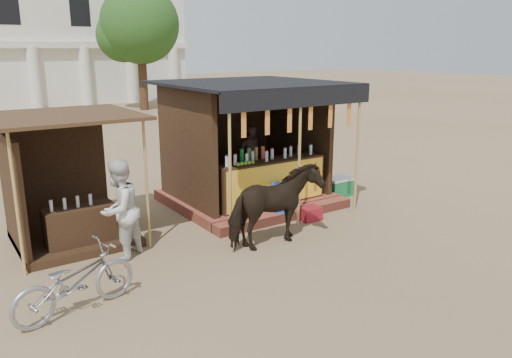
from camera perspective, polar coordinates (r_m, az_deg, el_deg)
The scene contains 10 objects.
ground at distance 8.55m, azimuth 6.14°, elevation -9.42°, with size 120.00×120.00×0.00m, color #846B4C.
main_stall at distance 11.36m, azimuth -0.79°, elevation 2.20°, with size 3.60×3.61×2.78m.
secondary_stall at distance 9.70m, azimuth -21.41°, elevation -2.07°, with size 2.40×2.40×2.38m.
cow at distance 8.92m, azimuth 2.21°, elevation -3.19°, with size 0.80×1.76×1.49m, color black.
motorbike at distance 7.24m, azimuth -20.01°, elevation -10.93°, with size 0.61×1.75×0.92m, color #95949C.
bystander at distance 8.68m, azimuth -15.35°, elevation -3.42°, with size 0.84×0.65×1.72m, color silver.
blue_barrel at distance 10.42m, azimuth 3.00°, elevation -2.62°, with size 0.46×0.46×0.77m, color blue.
red_crate at distance 10.51m, azimuth 6.15°, elevation -3.92°, with size 0.41×0.38×0.28m, color maroon.
cooler at distance 12.25m, azimuth 9.37°, elevation -0.88°, with size 0.64×0.44×0.46m.
tree at distance 30.12m, azimuth -13.57°, elevation 16.49°, with size 4.50×4.40×7.00m.
Camera 1 is at (-5.11, -5.90, 3.48)m, focal length 35.00 mm.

